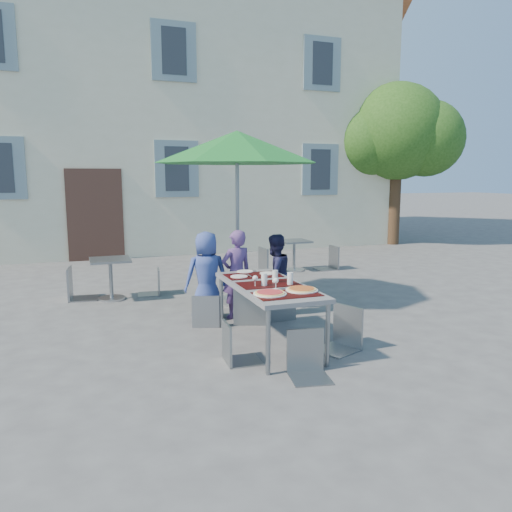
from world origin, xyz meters
name	(u,v)px	position (x,y,z in m)	size (l,w,h in m)	color
ground	(303,349)	(0.00, 0.00, 0.00)	(90.00, 90.00, 0.00)	#444446
building	(150,86)	(0.00, 11.50, 4.85)	(13.60, 8.20, 11.10)	beige
tree	(398,134)	(6.55, 7.54, 3.25)	(3.60, 3.00, 4.70)	#402C1B
dining_table	(268,289)	(-0.32, 0.30, 0.70)	(0.80, 1.85, 0.76)	#4D4C52
pizza_near_left	(270,293)	(-0.50, -0.20, 0.77)	(0.36, 0.36, 0.03)	white
pizza_near_right	(302,289)	(-0.10, -0.16, 0.77)	(0.36, 0.36, 0.03)	white
glassware	(274,279)	(-0.28, 0.24, 0.83)	(0.49, 0.40, 0.15)	silver
place_settings	(251,274)	(-0.32, 0.94, 0.76)	(0.68, 0.51, 0.01)	white
child_0	(207,276)	(-0.75, 1.63, 0.63)	(0.62, 0.40, 1.26)	#344791
child_1	(236,274)	(-0.33, 1.55, 0.64)	(0.46, 0.30, 1.27)	#583A76
child_2	(275,275)	(0.25, 1.54, 0.60)	(0.58, 0.33, 1.19)	#1C1B3D
chair_0	(206,291)	(-0.84, 1.30, 0.48)	(0.47, 0.47, 0.84)	gray
chair_1	(250,280)	(-0.23, 1.22, 0.61)	(0.59, 0.59, 1.04)	gray
chair_2	(279,281)	(0.22, 1.26, 0.55)	(0.43, 0.43, 0.95)	gray
chair_3	(235,318)	(-0.88, -0.12, 0.50)	(0.41, 0.40, 0.86)	gray
chair_4	(343,302)	(0.45, -0.12, 0.56)	(0.56, 0.55, 0.96)	gray
chair_5	(308,327)	(-0.29, -0.72, 0.52)	(0.46, 0.46, 0.89)	gray
patio_umbrella	(237,149)	(-0.07, 2.28, 2.44)	(2.54, 2.54, 2.71)	#B7BBC0
cafe_table_0	(111,273)	(-1.95, 3.28, 0.44)	(0.64, 0.64, 0.68)	#B7BBC0
bg_chair_l_0	(75,264)	(-2.49, 3.48, 0.60)	(0.51, 0.50, 1.02)	gray
bg_chair_r_0	(153,267)	(-1.24, 3.41, 0.48)	(0.42, 0.41, 0.84)	gray
cafe_table_1	(294,251)	(1.94, 4.58, 0.42)	(0.62, 0.62, 0.66)	#B7BBC0
bg_chair_l_1	(268,244)	(1.29, 4.47, 0.62)	(0.49, 0.49, 1.04)	gray
bg_chair_r_1	(330,243)	(2.75, 4.48, 0.57)	(0.44, 0.43, 0.97)	gray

